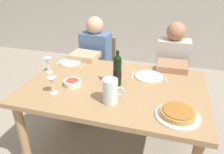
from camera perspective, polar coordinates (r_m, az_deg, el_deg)
The scene contains 18 objects.
ground_plane at distance 2.30m, azimuth 0.54°, elevation -18.94°, with size 8.00×8.00×0.00m, color gray.
dining_table at distance 1.88m, azimuth 0.63°, elevation -4.63°, with size 1.50×1.00×0.76m.
wine_bottle at distance 1.78m, azimuth 1.41°, elevation 1.68°, with size 0.07×0.07×0.31m.
water_pitcher at distance 1.57m, azimuth -0.42°, elevation -4.07°, with size 0.17×0.11×0.19m.
baked_tart at distance 1.52m, azimuth 16.92°, elevation -9.04°, with size 0.30×0.30×0.06m.
salad_bowl at distance 1.86m, azimuth -10.31°, elevation -1.37°, with size 0.15×0.15×0.05m.
wine_glass_left_diner at distance 2.11m, azimuth -16.44°, elevation 3.80°, with size 0.07×0.07×0.15m.
wine_glass_right_diner at distance 1.74m, azimuth -15.35°, elevation -1.21°, with size 0.07×0.07×0.14m.
dinner_plate_left_setting at distance 2.31m, azimuth -10.89°, elevation 3.83°, with size 0.22×0.22×0.01m, color silver.
dinner_plate_right_setting at distance 2.00m, azimuth 9.66°, elevation 0.16°, with size 0.25×0.25×0.01m, color silver.
fork_left_setting at distance 2.37m, azimuth -13.64°, elevation 4.05°, with size 0.16×0.01×0.01m, color silver.
knife_left_setting at distance 2.25m, azimuth -7.45°, elevation 3.37°, with size 0.18×0.01×0.01m, color silver.
knife_right_setting at distance 1.99m, azimuth 13.92°, elevation -0.48°, with size 0.18×0.01×0.01m, color silver.
spoon_right_setting at distance 2.02m, azimuth 5.44°, elevation 0.60°, with size 0.16×0.01×0.01m, color silver.
chair_left at distance 2.84m, azimuth -3.17°, elevation 2.79°, with size 0.43×0.43×0.87m.
diner_left at distance 2.59m, azimuth -5.27°, elevation 3.20°, with size 0.36×0.52×1.16m.
chair_right at distance 2.69m, azimuth 15.03°, elevation 0.42°, with size 0.40×0.40×0.87m.
diner_right at distance 2.42m, azimuth 15.12°, elevation 0.57°, with size 0.34×0.50×1.16m.
Camera 1 is at (0.43, -1.55, 1.65)m, focal length 34.84 mm.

